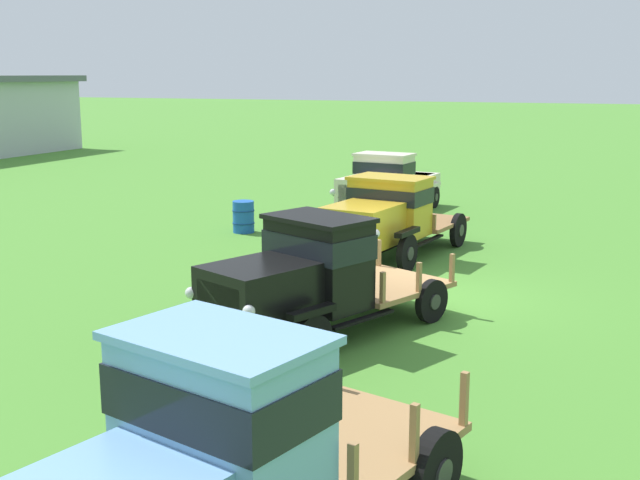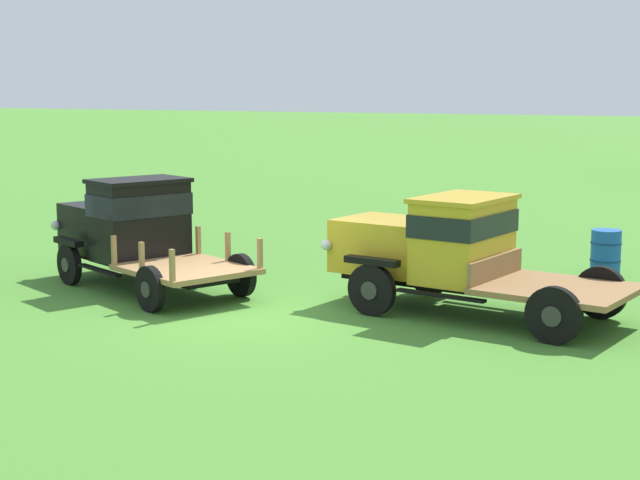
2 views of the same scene
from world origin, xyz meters
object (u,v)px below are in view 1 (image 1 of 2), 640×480
(vintage_truck_foreground_near, at_px, (207,462))
(vintage_truck_midrow_center, at_px, (385,216))
(vintage_truck_second_in_line, at_px, (307,276))
(vintage_truck_far_side, at_px, (387,183))
(oil_drum_beside_row, at_px, (243,217))

(vintage_truck_foreground_near, xyz_separation_m, vintage_truck_midrow_center, (13.26, 2.37, -0.09))
(vintage_truck_foreground_near, xyz_separation_m, vintage_truck_second_in_line, (6.83, 1.84, -0.08))
(vintage_truck_second_in_line, bearing_deg, vintage_truck_far_side, 10.68)
(vintage_truck_second_in_line, distance_m, vintage_truck_far_side, 13.33)
(vintage_truck_second_in_line, height_order, vintage_truck_far_side, vintage_truck_second_in_line)
(vintage_truck_foreground_near, relative_size, vintage_truck_second_in_line, 1.04)
(oil_drum_beside_row, bearing_deg, vintage_truck_midrow_center, -111.11)
(vintage_truck_far_side, bearing_deg, vintage_truck_second_in_line, -169.32)
(vintage_truck_far_side, height_order, oil_drum_beside_row, vintage_truck_far_side)
(vintage_truck_second_in_line, height_order, oil_drum_beside_row, vintage_truck_second_in_line)
(vintage_truck_far_side, relative_size, oil_drum_beside_row, 5.71)
(vintage_truck_foreground_near, bearing_deg, oil_drum_beside_row, 25.67)
(vintage_truck_second_in_line, bearing_deg, vintage_truck_midrow_center, 4.71)
(vintage_truck_foreground_near, height_order, vintage_truck_far_side, vintage_truck_foreground_near)
(vintage_truck_midrow_center, relative_size, vintage_truck_far_side, 1.05)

